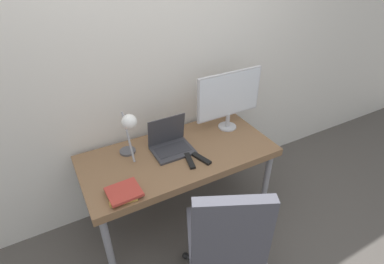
# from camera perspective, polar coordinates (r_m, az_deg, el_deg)

# --- Properties ---
(ground_plane) EXTENTS (12.00, 12.00, 0.00)m
(ground_plane) POSITION_cam_1_polar(r_m,az_deg,el_deg) (2.61, 1.52, -20.78)
(ground_plane) COLOR #514C47
(wall_back) EXTENTS (8.00, 0.05, 2.60)m
(wall_back) POSITION_cam_1_polar(r_m,az_deg,el_deg) (2.38, -7.47, 12.91)
(wall_back) COLOR silver
(wall_back) RESTS_ON ground_plane
(desk) EXTENTS (1.49, 0.70, 0.71)m
(desk) POSITION_cam_1_polar(r_m,az_deg,el_deg) (2.36, -2.51, -5.19)
(desk) COLOR brown
(desk) RESTS_ON ground_plane
(laptop) EXTENTS (0.31, 0.25, 0.26)m
(laptop) POSITION_cam_1_polar(r_m,az_deg,el_deg) (2.33, -4.10, -2.19)
(laptop) COLOR #38383D
(laptop) RESTS_ON desk
(monitor) EXTENTS (0.60, 0.16, 0.51)m
(monitor) POSITION_cam_1_polar(r_m,az_deg,el_deg) (2.50, 7.11, 6.73)
(monitor) COLOR #B7B7BC
(monitor) RESTS_ON desk
(desk_lamp) EXTENTS (0.12, 0.27, 0.41)m
(desk_lamp) POSITION_cam_1_polar(r_m,az_deg,el_deg) (2.11, -11.94, 0.73)
(desk_lamp) COLOR #4C4C51
(desk_lamp) RESTS_ON desk
(office_chair) EXTENTS (0.63, 0.64, 1.01)m
(office_chair) POSITION_cam_1_polar(r_m,az_deg,el_deg) (1.97, 6.48, -19.65)
(office_chair) COLOR black
(office_chair) RESTS_ON ground_plane
(book_stack) EXTENTS (0.22, 0.20, 0.04)m
(book_stack) POSITION_cam_1_polar(r_m,az_deg,el_deg) (2.00, -12.99, -11.22)
(book_stack) COLOR gold
(book_stack) RESTS_ON desk
(tv_remote) EXTENTS (0.08, 0.18, 0.02)m
(tv_remote) POSITION_cam_1_polar(r_m,az_deg,el_deg) (2.22, -0.45, -5.50)
(tv_remote) COLOR black
(tv_remote) RESTS_ON desk
(media_remote) EXTENTS (0.09, 0.18, 0.02)m
(media_remote) POSITION_cam_1_polar(r_m,az_deg,el_deg) (2.24, 1.80, -5.06)
(media_remote) COLOR black
(media_remote) RESTS_ON desk
(game_controller) EXTENTS (0.15, 0.10, 0.04)m
(game_controller) POSITION_cam_1_polar(r_m,az_deg,el_deg) (2.04, -12.39, -10.13)
(game_controller) COLOR white
(game_controller) RESTS_ON desk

